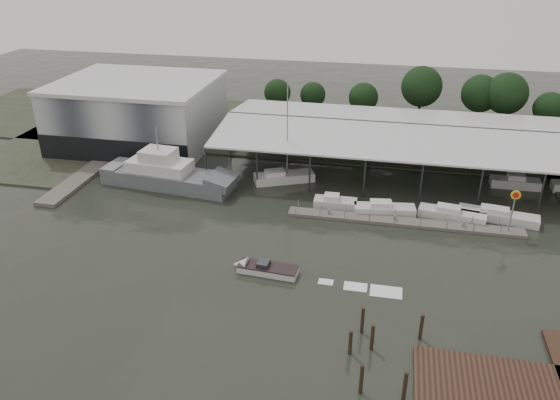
% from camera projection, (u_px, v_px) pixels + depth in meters
% --- Properties ---
extents(ground, '(200.00, 200.00, 0.00)m').
position_uv_depth(ground, '(263.00, 253.00, 59.82)').
color(ground, '#252921').
rests_on(ground, ground).
extents(land_strip_far, '(140.00, 30.00, 0.30)m').
position_uv_depth(land_strip_far, '(318.00, 130.00, 96.70)').
color(land_strip_far, '#3D4433').
rests_on(land_strip_far, ground).
extents(land_strip_west, '(20.00, 40.00, 0.30)m').
position_uv_depth(land_strip_west, '(77.00, 137.00, 93.55)').
color(land_strip_west, '#3D4433').
rests_on(land_strip_west, ground).
extents(storage_warehouse, '(24.50, 20.50, 10.50)m').
position_uv_depth(storage_warehouse, '(139.00, 112.00, 89.00)').
color(storage_warehouse, '#ADB4B8').
rests_on(storage_warehouse, ground).
extents(covered_boat_shed, '(58.24, 24.00, 6.96)m').
position_uv_depth(covered_boat_shed, '(422.00, 129.00, 78.60)').
color(covered_boat_shed, silver).
rests_on(covered_boat_shed, ground).
extents(trawler_dock, '(3.00, 18.00, 0.50)m').
position_uv_depth(trawler_dock, '(81.00, 178.00, 77.57)').
color(trawler_dock, '#6A635D').
rests_on(trawler_dock, ground).
extents(floating_dock, '(28.00, 2.00, 1.40)m').
position_uv_depth(floating_dock, '(403.00, 222.00, 65.75)').
color(floating_dock, '#6A635D').
rests_on(floating_dock, ground).
extents(shell_fuel_sign, '(1.10, 0.18, 5.55)m').
position_uv_depth(shell_fuel_sign, '(514.00, 204.00, 61.89)').
color(shell_fuel_sign, gray).
rests_on(shell_fuel_sign, ground).
extents(boardwalk_platform, '(15.00, 12.00, 0.50)m').
position_uv_depth(boardwalk_platform, '(528.00, 387.00, 41.76)').
color(boardwalk_platform, '#3C2718').
rests_on(boardwalk_platform, ground).
extents(grey_trawler, '(19.44, 6.98, 8.84)m').
position_uv_depth(grey_trawler, '(168.00, 175.00, 75.06)').
color(grey_trawler, slate).
rests_on(grey_trawler, ground).
extents(white_sailboat, '(8.71, 5.86, 14.64)m').
position_uv_depth(white_sailboat, '(283.00, 177.00, 76.71)').
color(white_sailboat, silver).
rests_on(white_sailboat, ground).
extents(speedboat_underway, '(17.90, 3.46, 2.00)m').
position_uv_depth(speedboat_underway, '(263.00, 268.00, 56.27)').
color(speedboat_underway, silver).
rests_on(speedboat_underway, ground).
extents(moored_cruiser_0, '(5.45, 2.27, 1.70)m').
position_uv_depth(moored_cruiser_0, '(335.00, 202.00, 69.65)').
color(moored_cruiser_0, silver).
rests_on(moored_cruiser_0, ground).
extents(moored_cruiser_1, '(7.73, 3.16, 1.70)m').
position_uv_depth(moored_cruiser_1, '(384.00, 209.00, 67.93)').
color(moored_cruiser_1, silver).
rests_on(moored_cruiser_1, ground).
extents(moored_cruiser_2, '(8.24, 3.54, 1.70)m').
position_uv_depth(moored_cruiser_2, '(451.00, 214.00, 66.74)').
color(moored_cruiser_2, silver).
rests_on(moored_cruiser_2, ground).
extents(moored_cruiser_3, '(9.58, 3.76, 1.70)m').
position_uv_depth(moored_cruiser_3, '(498.00, 215.00, 66.39)').
color(moored_cruiser_3, silver).
rests_on(moored_cruiser_3, ground).
extents(mooring_pilings, '(6.08, 7.62, 3.29)m').
position_uv_depth(mooring_pilings, '(379.00, 350.00, 44.35)').
color(mooring_pilings, '#322419').
rests_on(mooring_pilings, ground).
extents(horizon_tree_line, '(70.39, 9.46, 10.76)m').
position_uv_depth(horizon_tree_line, '(465.00, 96.00, 94.66)').
color(horizon_tree_line, black).
rests_on(horizon_tree_line, ground).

